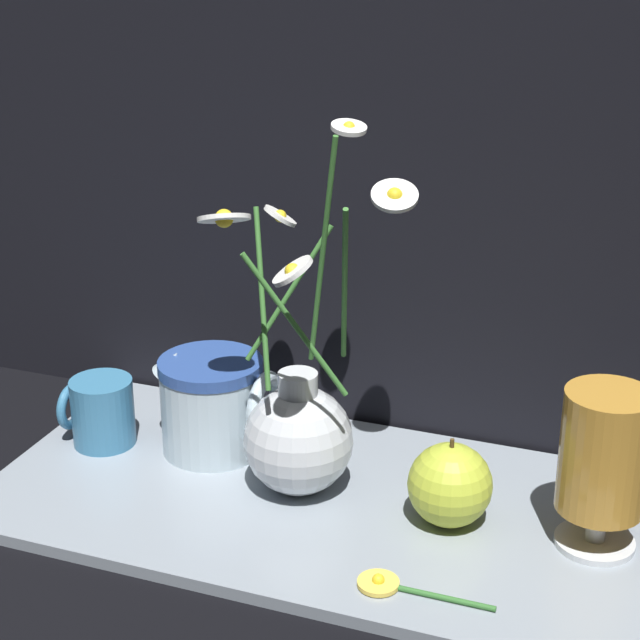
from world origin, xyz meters
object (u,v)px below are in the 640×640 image
object	(u,v)px
vase_with_flowers	(298,429)
yellow_mug	(100,411)
tea_glass	(604,457)
ceramic_pitcher	(214,400)
orange_fruit	(450,485)

from	to	relation	value
vase_with_flowers	yellow_mug	size ratio (longest dim) A/B	4.71
vase_with_flowers	tea_glass	size ratio (longest dim) A/B	2.37
yellow_mug	tea_glass	size ratio (longest dim) A/B	0.50
vase_with_flowers	yellow_mug	world-z (taller)	vase_with_flowers
vase_with_flowers	tea_glass	xyz separation A→B (m)	(0.28, 0.00, 0.02)
yellow_mug	ceramic_pitcher	xyz separation A→B (m)	(0.12, 0.03, 0.02)
orange_fruit	yellow_mug	bearing A→B (deg)	176.59
vase_with_flowers	tea_glass	world-z (taller)	vase_with_flowers
vase_with_flowers	ceramic_pitcher	size ratio (longest dim) A/B	2.71
ceramic_pitcher	tea_glass	xyz separation A→B (m)	(0.39, -0.04, 0.03)
vase_with_flowers	orange_fruit	xyz separation A→B (m)	(0.15, -0.01, -0.03)
yellow_mug	ceramic_pitcher	size ratio (longest dim) A/B	0.57
vase_with_flowers	yellow_mug	distance (m)	0.23
yellow_mug	ceramic_pitcher	distance (m)	0.12
yellow_mug	tea_glass	distance (m)	0.52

